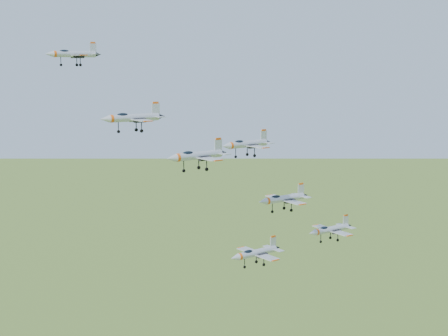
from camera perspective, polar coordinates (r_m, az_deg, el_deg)
jet_lead at (r=117.12m, az=-13.65°, el=10.10°), size 10.48×8.61×2.81m
jet_left_high at (r=109.65m, az=-8.37°, el=4.59°), size 12.34×10.14×3.31m
jet_right_high at (r=90.61m, az=-2.49°, el=1.16°), size 10.88×9.02×2.91m
jet_left_low at (r=123.96m, az=2.06°, el=2.22°), size 12.59×10.42×3.36m
jet_right_low at (r=104.69m, az=5.44°, el=-2.79°), size 10.56×8.66×2.83m
jet_trail at (r=123.98m, az=2.90°, el=-7.75°), size 12.78×10.57×3.42m
jet_extra at (r=146.32m, az=9.69°, el=-5.55°), size 13.41×11.01×3.60m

